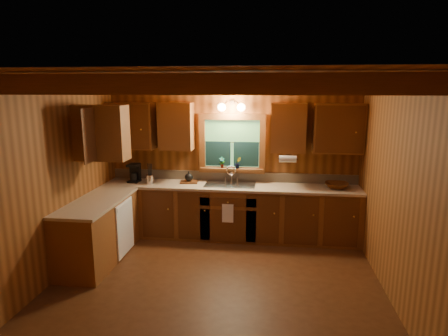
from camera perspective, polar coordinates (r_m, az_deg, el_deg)
The scene contains 20 objects.
room at distance 4.66m, azimuth -1.25°, elevation -2.59°, with size 4.20×4.20×4.20m.
ceiling_beams at distance 4.51m, azimuth -1.32°, elevation 12.22°, with size 4.20×2.54×0.18m.
base_cabinets at distance 6.20m, azimuth -3.99°, elevation -7.32°, with size 4.20×2.22×0.86m.
countertop at distance 6.07m, azimuth -3.91°, elevation -3.29°, with size 4.20×2.24×0.04m.
backsplash at distance 6.55m, azimuth 1.21°, elevation -1.26°, with size 4.20×0.02×0.16m, color tan.
dishwasher_panel at distance 5.93m, azimuth -14.56°, elevation -8.61°, with size 0.02×0.60×0.80m, color white.
upper_cabinets at distance 6.05m, azimuth -4.59°, elevation 5.89°, with size 4.19×1.77×0.78m.
window at distance 6.43m, azimuth 1.21°, elevation 3.48°, with size 1.12×0.08×1.00m.
window_sill at distance 6.46m, azimuth 1.15°, elevation -0.17°, with size 1.06×0.14×0.04m, color brown.
wall_sconce at distance 6.25m, azimuth 1.12°, elevation 9.09°, with size 0.45×0.21×0.17m.
paper_towel_roll at distance 6.09m, azimuth 9.50°, elevation 1.34°, with size 0.11×0.11×0.27m, color white.
dish_towel at distance 6.08m, azimuth 0.56°, elevation -6.79°, with size 0.18×0.01×0.30m, color white.
sink at distance 6.31m, azimuth 0.93°, elevation -2.93°, with size 0.82×0.48×0.43m.
coffee_maker at distance 6.66m, azimuth -13.23°, elevation -0.70°, with size 0.18×0.22×0.31m.
utensil_crock at distance 6.47m, azimuth -11.03°, elevation -1.59°, with size 0.12×0.12×0.35m.
cutting_board at distance 6.47m, azimuth -5.27°, elevation -2.08°, with size 0.29×0.20×0.03m, color #502911.
teakettle at distance 6.45m, azimuth -5.28°, elevation -1.38°, with size 0.14×0.14×0.17m.
wicker_basket at distance 6.33m, azimuth 16.47°, elevation -2.52°, with size 0.37×0.37×0.09m, color #48230C.
potted_plant_left at distance 6.45m, azimuth -0.31°, elevation 0.84°, with size 0.10×0.07×0.19m, color #502911.
potted_plant_right at distance 6.41m, azimuth 2.08°, elevation 0.80°, with size 0.11×0.09×0.20m, color #502911.
Camera 1 is at (0.67, -4.46, 2.45)m, focal length 30.61 mm.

